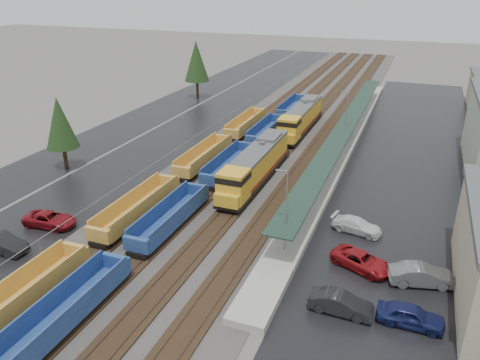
{
  "coord_description": "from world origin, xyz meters",
  "views": [
    {
      "loc": [
        18.32,
        -13.37,
        22.07
      ],
      "look_at": [
        1.65,
        29.77,
        2.0
      ],
      "focal_mm": 35.0,
      "sensor_mm": 36.0,
      "label": 1
    }
  ],
  "objects_px": {
    "parked_car_west_c": "(50,219)",
    "well_string_yellow": "(138,208)",
    "parked_car_east_b": "(362,261)",
    "parked_car_east_c": "(357,225)",
    "parked_car_east_a": "(341,304)",
    "locomotive_trail": "(301,119)",
    "parked_car_east_e": "(422,275)",
    "locomotive_lead": "(255,166)",
    "well_string_blue": "(204,188)",
    "parked_car_west_b": "(1,243)",
    "parked_car_east_d": "(410,316)"
  },
  "relations": [
    {
      "from": "locomotive_lead",
      "to": "parked_car_east_b",
      "type": "height_order",
      "value": "locomotive_lead"
    },
    {
      "from": "parked_car_west_c",
      "to": "well_string_blue",
      "type": "bearing_deg",
      "value": -49.9
    },
    {
      "from": "locomotive_lead",
      "to": "parked_car_east_a",
      "type": "relative_size",
      "value": 4.08
    },
    {
      "from": "well_string_yellow",
      "to": "parked_car_east_c",
      "type": "xyz_separation_m",
      "value": [
        20.65,
        5.03,
        -0.42
      ]
    },
    {
      "from": "parked_car_east_c",
      "to": "parked_car_east_d",
      "type": "height_order",
      "value": "parked_car_east_d"
    },
    {
      "from": "parked_car_west_c",
      "to": "parked_car_east_a",
      "type": "height_order",
      "value": "parked_car_east_a"
    },
    {
      "from": "locomotive_lead",
      "to": "parked_car_east_b",
      "type": "xyz_separation_m",
      "value": [
        13.91,
        -13.02,
        -1.57
      ]
    },
    {
      "from": "parked_car_west_b",
      "to": "parked_car_east_c",
      "type": "relative_size",
      "value": 1.06
    },
    {
      "from": "well_string_yellow",
      "to": "parked_car_west_c",
      "type": "distance_m",
      "value": 8.35
    },
    {
      "from": "parked_car_east_c",
      "to": "parked_car_east_e",
      "type": "bearing_deg",
      "value": -126.69
    },
    {
      "from": "locomotive_trail",
      "to": "parked_car_west_c",
      "type": "xyz_separation_m",
      "value": [
        -15.05,
        -37.53,
        -1.56
      ]
    },
    {
      "from": "locomotive_trail",
      "to": "parked_car_east_b",
      "type": "height_order",
      "value": "locomotive_trail"
    },
    {
      "from": "locomotive_trail",
      "to": "parked_car_east_e",
      "type": "bearing_deg",
      "value": -61.77
    },
    {
      "from": "parked_car_west_b",
      "to": "parked_car_east_a",
      "type": "bearing_deg",
      "value": -84.36
    },
    {
      "from": "well_string_yellow",
      "to": "parked_car_east_a",
      "type": "height_order",
      "value": "well_string_yellow"
    },
    {
      "from": "parked_car_east_b",
      "to": "parked_car_west_c",
      "type": "bearing_deg",
      "value": 120.46
    },
    {
      "from": "locomotive_lead",
      "to": "well_string_blue",
      "type": "bearing_deg",
      "value": -126.97
    },
    {
      "from": "parked_car_east_c",
      "to": "parked_car_east_e",
      "type": "height_order",
      "value": "parked_car_east_e"
    },
    {
      "from": "parked_car_east_b",
      "to": "well_string_blue",
      "type": "bearing_deg",
      "value": 90.27
    },
    {
      "from": "locomotive_trail",
      "to": "parked_car_west_c",
      "type": "bearing_deg",
      "value": -111.86
    },
    {
      "from": "parked_car_west_b",
      "to": "parked_car_west_c",
      "type": "height_order",
      "value": "parked_car_west_b"
    },
    {
      "from": "parked_car_east_a",
      "to": "parked_car_east_c",
      "type": "distance_m",
      "value": 12.17
    },
    {
      "from": "locomotive_lead",
      "to": "parked_car_west_b",
      "type": "distance_m",
      "value": 26.87
    },
    {
      "from": "parked_car_west_c",
      "to": "well_string_yellow",
      "type": "bearing_deg",
      "value": -63.03
    },
    {
      "from": "parked_car_west_b",
      "to": "parked_car_east_c",
      "type": "bearing_deg",
      "value": -62.04
    },
    {
      "from": "well_string_yellow",
      "to": "parked_car_east_d",
      "type": "height_order",
      "value": "well_string_yellow"
    },
    {
      "from": "well_string_yellow",
      "to": "parked_car_east_b",
      "type": "distance_m",
      "value": 21.94
    },
    {
      "from": "parked_car_east_a",
      "to": "parked_car_east_d",
      "type": "height_order",
      "value": "parked_car_east_d"
    },
    {
      "from": "parked_car_east_b",
      "to": "parked_car_east_c",
      "type": "distance_m",
      "value": 6.11
    },
    {
      "from": "locomotive_lead",
      "to": "parked_car_west_b",
      "type": "relative_size",
      "value": 3.74
    },
    {
      "from": "parked_car_east_b",
      "to": "parked_car_east_c",
      "type": "xyz_separation_m",
      "value": [
        -1.26,
        5.98,
        -0.02
      ]
    },
    {
      "from": "parked_car_west_c",
      "to": "parked_car_east_c",
      "type": "relative_size",
      "value": 1.08
    },
    {
      "from": "locomotive_trail",
      "to": "locomotive_lead",
      "type": "bearing_deg",
      "value": -90.0
    },
    {
      "from": "parked_car_west_b",
      "to": "parked_car_east_b",
      "type": "height_order",
      "value": "parked_car_west_b"
    },
    {
      "from": "locomotive_trail",
      "to": "parked_car_east_b",
      "type": "distance_m",
      "value": 36.79
    },
    {
      "from": "locomotive_lead",
      "to": "parked_car_east_b",
      "type": "distance_m",
      "value": 19.12
    },
    {
      "from": "locomotive_trail",
      "to": "parked_car_east_c",
      "type": "height_order",
      "value": "locomotive_trail"
    },
    {
      "from": "parked_car_east_b",
      "to": "parked_car_east_e",
      "type": "distance_m",
      "value": 4.69
    },
    {
      "from": "locomotive_lead",
      "to": "well_string_blue",
      "type": "xyz_separation_m",
      "value": [
        -4.0,
        -5.31,
        -1.17
      ]
    },
    {
      "from": "locomotive_lead",
      "to": "parked_car_west_b",
      "type": "bearing_deg",
      "value": -126.21
    },
    {
      "from": "parked_car_east_c",
      "to": "parked_car_east_d",
      "type": "bearing_deg",
      "value": -144.41
    },
    {
      "from": "well_string_blue",
      "to": "well_string_yellow",
      "type": "bearing_deg",
      "value": -120.62
    },
    {
      "from": "parked_car_west_b",
      "to": "parked_car_east_b",
      "type": "xyz_separation_m",
      "value": [
        29.76,
        8.62,
        -0.12
      ]
    },
    {
      "from": "well_string_blue",
      "to": "parked_car_west_b",
      "type": "bearing_deg",
      "value": -125.96
    },
    {
      "from": "well_string_yellow",
      "to": "parked_car_west_c",
      "type": "height_order",
      "value": "well_string_yellow"
    },
    {
      "from": "well_string_yellow",
      "to": "well_string_blue",
      "type": "height_order",
      "value": "well_string_yellow"
    },
    {
      "from": "locomotive_lead",
      "to": "parked_car_east_e",
      "type": "bearing_deg",
      "value": -36.18
    },
    {
      "from": "locomotive_trail",
      "to": "parked_car_east_a",
      "type": "distance_m",
      "value": 42.37
    },
    {
      "from": "parked_car_east_c",
      "to": "parked_car_east_e",
      "type": "relative_size",
      "value": 0.94
    },
    {
      "from": "parked_car_west_b",
      "to": "parked_car_east_b",
      "type": "distance_m",
      "value": 30.99
    }
  ]
}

